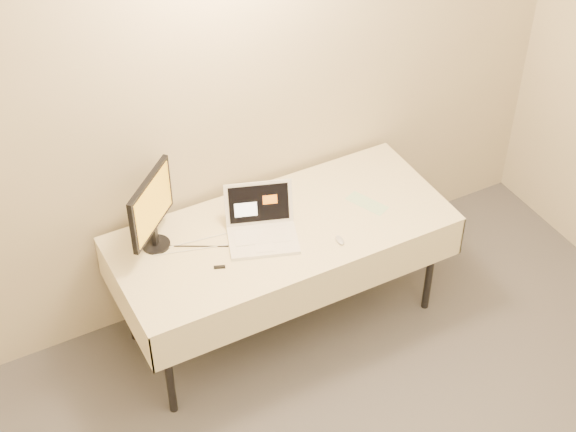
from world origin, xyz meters
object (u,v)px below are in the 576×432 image
laptop (261,225)px  book (254,220)px  monitor (151,208)px  table (282,237)px

laptop → book: bearing=-178.1°
monitor → laptop: bearing=-62.1°
laptop → book: 0.06m
table → monitor: monitor is taller
laptop → monitor: (-0.54, 0.18, 0.20)m
monitor → book: bearing=-62.2°
table → book: size_ratio=9.21×
table → monitor: 0.75m
table → book: book is taller
table → laptop: laptop is taller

